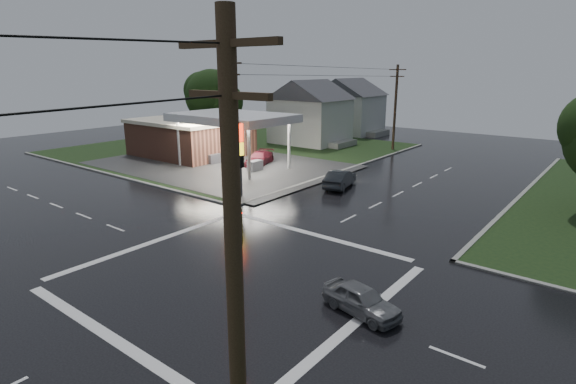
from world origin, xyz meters
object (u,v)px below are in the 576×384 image
Objects in this scene: house_far at (349,105)px; car_north at (340,179)px; car_pump at (259,158)px; pylon_sign at (233,146)px; utility_pole_se at (236,309)px; house_near at (311,111)px; car_crossing at (361,300)px; gas_station at (196,135)px; utility_pole_nw at (232,127)px; tree_nw_behind at (213,96)px; utility_pole_n at (395,107)px.

house_far is 2.35× the size of car_north.
car_north is 12.20m from car_pump.
utility_pole_se is (20.00, -20.00, 1.71)m from pylon_sign.
utility_pole_se is 54.77m from house_near.
house_near is (-30.45, 45.50, -1.32)m from utility_pole_se.
car_crossing is at bearing 105.05° from utility_pole_se.
gas_station is 5.58× the size of car_north.
utility_pole_nw reaches higher than pylon_sign.
pylon_sign is 30.49m from tree_nw_behind.
gas_station is 17.81m from pylon_sign.
tree_nw_behind is 2.76× the size of car_crossing.
utility_pole_nw is 14.29m from car_pump.
pylon_sign is 27.56m from house_near.
house_near is 12.04m from house_far.
utility_pole_nw reaches higher than utility_pole_n.
gas_station is 2.50× the size of utility_pole_n.
house_far reaches higher than car_north.
tree_nw_behind is 20.15m from car_pump.
tree_nw_behind is 2.13× the size of car_north.
pylon_sign is at bearing 135.00° from utility_pole_se.
pylon_sign is 0.54× the size of house_near.
utility_pole_n is 19.37m from car_pump.
car_north is at bearing -48.57° from house_near.
tree_nw_behind is (-12.89, -6.01, 1.77)m from house_near.
tree_nw_behind reaches higher than car_north.
house_far is at bearing 141.23° from utility_pole_n.
tree_nw_behind reaches higher than pylon_sign.
utility_pole_se is 1.00× the size of house_near.
utility_pole_se reaches higher than pylon_sign.
pylon_sign is 12.45m from car_pump.
car_pump is at bearing -27.61° from car_north.
car_pump is at bearing -112.92° from utility_pole_n.
car_pump is at bearing -74.85° from house_near.
gas_station is at bearing 140.30° from utility_pole_se.
pylon_sign is (15.18, -9.20, 1.46)m from gas_station.
house_far is 34.79m from car_north.
utility_pole_se is at bearing -39.70° from gas_station.
utility_pole_nw reaches higher than car_pump.
pylon_sign is 2.22m from utility_pole_nw.
tree_nw_behind is at bearing 139.90° from utility_pole_nw.
utility_pole_nw reaches higher than house_far.
utility_pole_se is 31.34m from car_north.
gas_station is 2.38× the size of utility_pole_se.
utility_pole_n is (0.00, 28.50, -0.25)m from utility_pole_nw.
utility_pole_se reaches higher than house_near.
utility_pole_nw is 28.90m from house_near.
pylon_sign is at bearing 71.70° from car_crossing.
house_near is at bearing 49.64° from car_crossing.
utility_pole_se is 1.00× the size of house_far.
gas_station is 37.74m from car_crossing.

